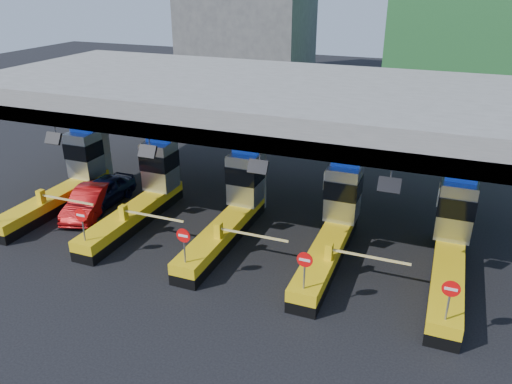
% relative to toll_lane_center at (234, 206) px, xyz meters
% --- Properties ---
extents(ground, '(120.00, 120.00, 0.00)m').
position_rel_toll_lane_center_xyz_m(ground, '(-0.00, -0.28, -1.40)').
color(ground, black).
rests_on(ground, ground).
extents(toll_canopy, '(28.00, 12.09, 7.00)m').
position_rel_toll_lane_center_xyz_m(toll_canopy, '(-0.00, 2.59, 4.74)').
color(toll_canopy, slate).
rests_on(toll_canopy, ground).
extents(toll_lane_far_left, '(4.43, 8.00, 4.16)m').
position_rel_toll_lane_center_xyz_m(toll_lane_far_left, '(-10.00, 0.00, 0.00)').
color(toll_lane_far_left, black).
rests_on(toll_lane_far_left, ground).
extents(toll_lane_left, '(4.43, 8.00, 4.16)m').
position_rel_toll_lane_center_xyz_m(toll_lane_left, '(-5.00, 0.00, 0.00)').
color(toll_lane_left, black).
rests_on(toll_lane_left, ground).
extents(toll_lane_center, '(4.43, 8.00, 4.16)m').
position_rel_toll_lane_center_xyz_m(toll_lane_center, '(0.00, 0.00, 0.00)').
color(toll_lane_center, black).
rests_on(toll_lane_center, ground).
extents(toll_lane_right, '(4.43, 8.00, 4.16)m').
position_rel_toll_lane_center_xyz_m(toll_lane_right, '(5.00, 0.00, 0.00)').
color(toll_lane_right, black).
rests_on(toll_lane_right, ground).
extents(toll_lane_far_right, '(4.43, 8.00, 4.16)m').
position_rel_toll_lane_center_xyz_m(toll_lane_far_right, '(10.00, 0.00, 0.00)').
color(toll_lane_far_right, black).
rests_on(toll_lane_far_right, ground).
extents(bg_building_concrete, '(14.00, 10.00, 18.00)m').
position_rel_toll_lane_center_xyz_m(bg_building_concrete, '(-14.00, 35.72, 7.60)').
color(bg_building_concrete, '#4C4C49').
rests_on(bg_building_concrete, ground).
extents(van, '(1.86, 4.44, 1.50)m').
position_rel_toll_lane_center_xyz_m(van, '(-8.03, 0.31, -0.65)').
color(van, black).
rests_on(van, ground).
extents(red_car, '(2.67, 4.62, 1.44)m').
position_rel_toll_lane_center_xyz_m(red_car, '(-7.95, -0.97, -0.68)').
color(red_car, '#A30C0D').
rests_on(red_car, ground).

